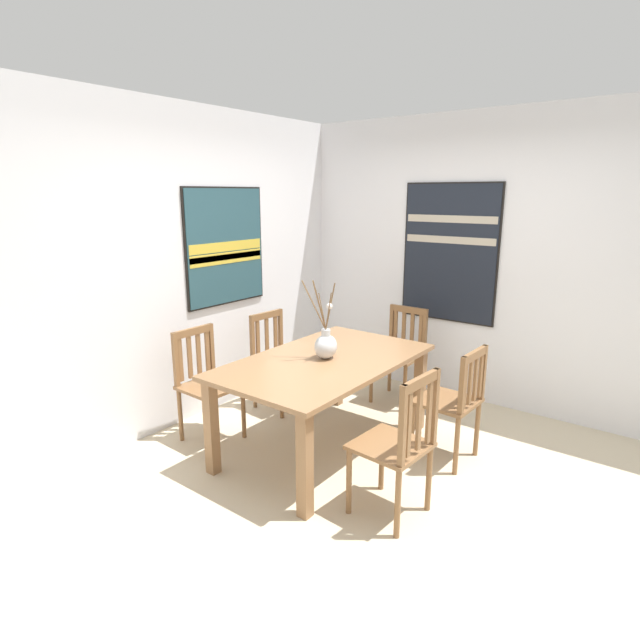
{
  "coord_description": "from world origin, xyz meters",
  "views": [
    {
      "loc": [
        -2.83,
        -1.7,
        1.98
      ],
      "look_at": [
        0.19,
        0.59,
        1.02
      ],
      "focal_mm": 28.5,
      "sensor_mm": 36.0,
      "label": 1
    }
  ],
  "objects_px": {
    "dining_table": "(325,372)",
    "painting_on_side_wall": "(450,253)",
    "centerpiece_vase": "(326,345)",
    "painting_on_back_wall": "(225,247)",
    "chair_0": "(401,352)",
    "chair_4": "(206,382)",
    "chair_2": "(277,358)",
    "chair_3": "(398,444)",
    "chair_1": "(454,400)"
  },
  "relations": [
    {
      "from": "centerpiece_vase",
      "to": "painting_on_side_wall",
      "type": "relative_size",
      "value": 0.47
    },
    {
      "from": "dining_table",
      "to": "painting_on_side_wall",
      "type": "relative_size",
      "value": 1.3
    },
    {
      "from": "dining_table",
      "to": "chair_4",
      "type": "relative_size",
      "value": 1.87
    },
    {
      "from": "centerpiece_vase",
      "to": "chair_2",
      "type": "relative_size",
      "value": 0.69
    },
    {
      "from": "painting_on_side_wall",
      "to": "chair_2",
      "type": "bearing_deg",
      "value": 138.71
    },
    {
      "from": "chair_3",
      "to": "painting_on_side_wall",
      "type": "distance_m",
      "value": 2.37
    },
    {
      "from": "dining_table",
      "to": "painting_on_side_wall",
      "type": "bearing_deg",
      "value": -8.3
    },
    {
      "from": "dining_table",
      "to": "chair_1",
      "type": "xyz_separation_m",
      "value": [
        0.45,
        -0.87,
        -0.16
      ]
    },
    {
      "from": "centerpiece_vase",
      "to": "chair_1",
      "type": "distance_m",
      "value": 1.04
    },
    {
      "from": "chair_3",
      "to": "painting_on_back_wall",
      "type": "relative_size",
      "value": 0.91
    },
    {
      "from": "chair_1",
      "to": "chair_2",
      "type": "height_order",
      "value": "chair_2"
    },
    {
      "from": "centerpiece_vase",
      "to": "dining_table",
      "type": "bearing_deg",
      "value": -165.13
    },
    {
      "from": "dining_table",
      "to": "chair_2",
      "type": "bearing_deg",
      "value": 64.45
    },
    {
      "from": "chair_0",
      "to": "painting_on_side_wall",
      "type": "relative_size",
      "value": 0.69
    },
    {
      "from": "chair_1",
      "to": "chair_4",
      "type": "xyz_separation_m",
      "value": [
        -0.87,
        1.75,
        0.01
      ]
    },
    {
      "from": "chair_1",
      "to": "painting_on_side_wall",
      "type": "distance_m",
      "value": 1.66
    },
    {
      "from": "chair_2",
      "to": "painting_on_back_wall",
      "type": "distance_m",
      "value": 1.13
    },
    {
      "from": "dining_table",
      "to": "chair_3",
      "type": "bearing_deg",
      "value": -115.7
    },
    {
      "from": "dining_table",
      "to": "chair_0",
      "type": "xyz_separation_m",
      "value": [
        1.25,
        0.01,
        -0.16
      ]
    },
    {
      "from": "chair_0",
      "to": "painting_on_side_wall",
      "type": "height_order",
      "value": "painting_on_side_wall"
    },
    {
      "from": "dining_table",
      "to": "chair_3",
      "type": "distance_m",
      "value": 0.98
    },
    {
      "from": "chair_0",
      "to": "painting_on_back_wall",
      "type": "xyz_separation_m",
      "value": [
        -1.03,
        1.29,
        1.02
      ]
    },
    {
      "from": "chair_3",
      "to": "chair_4",
      "type": "distance_m",
      "value": 1.76
    },
    {
      "from": "centerpiece_vase",
      "to": "painting_on_back_wall",
      "type": "height_order",
      "value": "painting_on_back_wall"
    },
    {
      "from": "chair_0",
      "to": "chair_1",
      "type": "distance_m",
      "value": 1.19
    },
    {
      "from": "centerpiece_vase",
      "to": "chair_0",
      "type": "distance_m",
      "value": 1.28
    },
    {
      "from": "chair_0",
      "to": "centerpiece_vase",
      "type": "bearing_deg",
      "value": -179.63
    },
    {
      "from": "chair_0",
      "to": "chair_2",
      "type": "relative_size",
      "value": 1.02
    },
    {
      "from": "centerpiece_vase",
      "to": "chair_3",
      "type": "xyz_separation_m",
      "value": [
        -0.44,
        -0.88,
        -0.36
      ]
    },
    {
      "from": "chair_2",
      "to": "chair_4",
      "type": "height_order",
      "value": "chair_4"
    },
    {
      "from": "chair_2",
      "to": "chair_3",
      "type": "height_order",
      "value": "chair_3"
    },
    {
      "from": "chair_1",
      "to": "dining_table",
      "type": "bearing_deg",
      "value": 117.28
    },
    {
      "from": "centerpiece_vase",
      "to": "chair_1",
      "type": "relative_size",
      "value": 0.69
    },
    {
      "from": "chair_0",
      "to": "painting_on_side_wall",
      "type": "distance_m",
      "value": 1.06
    },
    {
      "from": "chair_1",
      "to": "painting_on_side_wall",
      "type": "relative_size",
      "value": 0.68
    },
    {
      "from": "chair_0",
      "to": "chair_3",
      "type": "height_order",
      "value": "chair_3"
    },
    {
      "from": "chair_1",
      "to": "painting_on_back_wall",
      "type": "bearing_deg",
      "value": 95.96
    },
    {
      "from": "centerpiece_vase",
      "to": "chair_4",
      "type": "bearing_deg",
      "value": 116.97
    },
    {
      "from": "chair_1",
      "to": "chair_0",
      "type": "bearing_deg",
      "value": 47.6
    },
    {
      "from": "centerpiece_vase",
      "to": "painting_on_back_wall",
      "type": "xyz_separation_m",
      "value": [
        0.2,
        1.29,
        0.65
      ]
    },
    {
      "from": "chair_0",
      "to": "dining_table",
      "type": "bearing_deg",
      "value": -179.39
    },
    {
      "from": "chair_2",
      "to": "chair_3",
      "type": "bearing_deg",
      "value": -115.62
    },
    {
      "from": "dining_table",
      "to": "chair_0",
      "type": "relative_size",
      "value": 1.89
    },
    {
      "from": "dining_table",
      "to": "chair_2",
      "type": "height_order",
      "value": "chair_2"
    },
    {
      "from": "centerpiece_vase",
      "to": "chair_3",
      "type": "distance_m",
      "value": 1.05
    },
    {
      "from": "dining_table",
      "to": "painting_on_back_wall",
      "type": "bearing_deg",
      "value": 80.37
    },
    {
      "from": "chair_1",
      "to": "painting_on_side_wall",
      "type": "height_order",
      "value": "painting_on_side_wall"
    },
    {
      "from": "chair_1",
      "to": "chair_2",
      "type": "relative_size",
      "value": 1.0
    },
    {
      "from": "chair_4",
      "to": "painting_on_side_wall",
      "type": "xyz_separation_m",
      "value": [
        2.1,
        -1.13,
        0.93
      ]
    },
    {
      "from": "dining_table",
      "to": "chair_1",
      "type": "bearing_deg",
      "value": -62.72
    }
  ]
}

